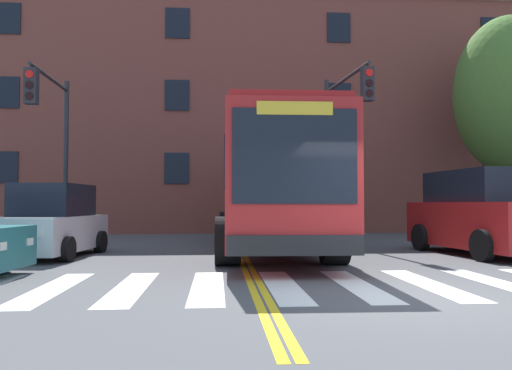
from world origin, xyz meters
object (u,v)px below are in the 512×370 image
city_bus (268,185)px  car_red_far_lane (481,215)px  traffic_light_overhead (342,125)px  car_silver_behind_bus (255,215)px  traffic_light_far_corner (53,127)px  street_tree_curbside_large (509,96)px  car_white_near_lane (53,224)px

city_bus → car_red_far_lane: size_ratio=2.50×
city_bus → traffic_light_overhead: traffic_light_overhead is taller
car_red_far_lane → car_silver_behind_bus: size_ratio=1.24×
traffic_light_far_corner → street_tree_curbside_large: street_tree_curbside_large is taller
traffic_light_far_corner → street_tree_curbside_large: 17.42m
car_silver_behind_bus → traffic_light_overhead: 8.48m
car_white_near_lane → traffic_light_far_corner: (-0.91, 2.70, 2.91)m
car_red_far_lane → traffic_light_far_corner: bearing=165.6°
city_bus → car_white_near_lane: bearing=-165.5°
car_white_near_lane → street_tree_curbside_large: size_ratio=0.42×
city_bus → car_silver_behind_bus: city_bus is taller
street_tree_curbside_large → traffic_light_far_corner: bearing=-168.6°
car_white_near_lane → traffic_light_far_corner: bearing=108.6°
city_bus → traffic_light_far_corner: size_ratio=2.19×
car_silver_behind_bus → street_tree_curbside_large: 12.06m
street_tree_curbside_large → traffic_light_overhead: bearing=-158.7°
traffic_light_far_corner → traffic_light_overhead: traffic_light_overhead is taller
car_silver_behind_bus → traffic_light_overhead: traffic_light_overhead is taller
car_white_near_lane → traffic_light_far_corner: 4.08m
car_white_near_lane → traffic_light_overhead: bearing=20.5°
traffic_light_far_corner → car_silver_behind_bus: bearing=48.9°
city_bus → traffic_light_far_corner: (-6.61, 1.23, 1.86)m
car_white_near_lane → car_red_far_lane: 11.22m
city_bus → traffic_light_far_corner: 6.98m
car_red_far_lane → street_tree_curbside_large: street_tree_curbside_large is taller
traffic_light_far_corner → traffic_light_overhead: bearing=2.6°
car_red_far_lane → car_silver_behind_bus: bearing=115.1°
traffic_light_far_corner → car_red_far_lane: bearing=-14.4°
car_red_far_lane → traffic_light_far_corner: 12.80m
street_tree_curbside_large → city_bus: bearing=-155.8°
car_silver_behind_bus → car_red_far_lane: bearing=-64.9°
traffic_light_far_corner → city_bus: bearing=-10.5°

